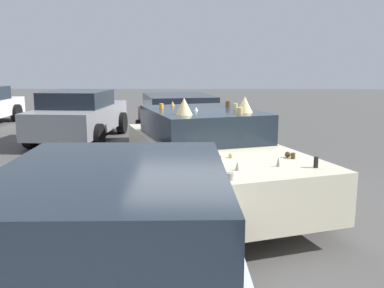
{
  "coord_description": "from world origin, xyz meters",
  "views": [
    {
      "loc": [
        -6.56,
        0.21,
        2.15
      ],
      "look_at": [
        0.0,
        0.3,
        0.9
      ],
      "focal_mm": 39.49,
      "sensor_mm": 36.0,
      "label": 1
    }
  ],
  "objects": [
    {
      "name": "ground_plane",
      "position": [
        0.0,
        0.0,
        0.0
      ],
      "size": [
        60.0,
        60.0,
        0.0
      ],
      "primitive_type": "plane",
      "color": "#514F4C"
    },
    {
      "name": "parked_sedan_near_right",
      "position": [
        -3.87,
        0.83,
        0.72
      ],
      "size": [
        4.52,
        2.19,
        1.4
      ],
      "rotation": [
        0.0,
        0.0,
        3.18
      ],
      "color": "white",
      "rests_on": "ground"
    },
    {
      "name": "parked_sedan_near_left",
      "position": [
        3.62,
        0.62,
        0.72
      ],
      "size": [
        4.77,
        2.69,
        1.39
      ],
      "rotation": [
        0.0,
        0.0,
        3.37
      ],
      "color": "#5B1419",
      "rests_on": "ground"
    },
    {
      "name": "art_car_decorated",
      "position": [
        0.08,
        0.03,
        0.72
      ],
      "size": [
        4.99,
        3.23,
        1.65
      ],
      "rotation": [
        0.0,
        0.0,
        3.48
      ],
      "color": "beige",
      "rests_on": "ground"
    },
    {
      "name": "parked_sedan_far_left",
      "position": [
        5.26,
        3.56,
        0.72
      ],
      "size": [
        4.16,
        2.19,
        1.41
      ],
      "rotation": [
        0.0,
        0.0,
        -0.06
      ],
      "color": "gray",
      "rests_on": "ground"
    }
  ]
}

